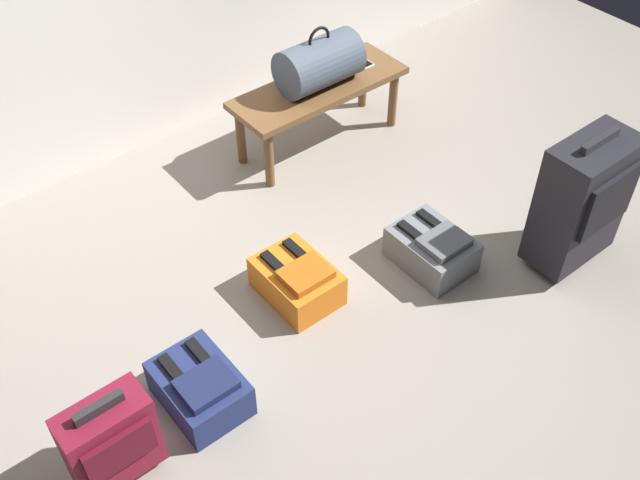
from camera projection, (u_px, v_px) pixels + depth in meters
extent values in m
plane|color=gray|center=(326.00, 296.00, 3.42)|extent=(6.60, 6.60, 0.00)
cube|color=brown|center=(319.00, 87.00, 4.01)|extent=(1.00, 0.36, 0.04)
cylinder|color=brown|center=(269.00, 159.00, 3.87)|extent=(0.05, 0.05, 0.35)
cylinder|color=brown|center=(393.00, 99.00, 4.27)|extent=(0.05, 0.05, 0.35)
cylinder|color=brown|center=(241.00, 136.00, 4.02)|extent=(0.05, 0.05, 0.35)
cylinder|color=brown|center=(363.00, 80.00, 4.41)|extent=(0.05, 0.05, 0.35)
cylinder|color=#475160|center=(319.00, 63.00, 3.91)|extent=(0.44, 0.26, 0.26)
torus|color=black|center=(319.00, 39.00, 3.81)|extent=(0.14, 0.02, 0.14)
cube|color=silver|center=(362.00, 62.00, 4.16)|extent=(0.07, 0.14, 0.01)
cube|color=black|center=(362.00, 61.00, 4.15)|extent=(0.06, 0.13, 0.00)
cube|color=black|center=(581.00, 200.00, 3.35)|extent=(0.42, 0.24, 0.62)
cube|color=black|center=(610.00, 202.00, 3.22)|extent=(0.34, 0.02, 0.28)
cube|color=#262628|center=(600.00, 141.00, 3.12)|extent=(0.24, 0.03, 0.04)
cylinder|color=black|center=(530.00, 257.00, 3.56)|extent=(0.02, 0.05, 0.05)
cylinder|color=black|center=(569.00, 231.00, 3.70)|extent=(0.02, 0.05, 0.05)
cube|color=maroon|center=(111.00, 440.00, 2.62)|extent=(0.32, 0.16, 0.37)
cube|color=#500E1C|center=(121.00, 452.00, 2.54)|extent=(0.26, 0.02, 0.17)
cube|color=#262628|center=(98.00, 408.00, 2.48)|extent=(0.18, 0.03, 0.04)
cylinder|color=black|center=(87.00, 477.00, 2.75)|extent=(0.02, 0.05, 0.05)
cylinder|color=black|center=(141.00, 443.00, 2.85)|extent=(0.02, 0.05, 0.05)
cube|color=navy|center=(200.00, 388.00, 2.96)|extent=(0.28, 0.38, 0.17)
cube|color=#182045|center=(206.00, 384.00, 2.85)|extent=(0.21, 0.17, 0.04)
cube|color=black|center=(174.00, 372.00, 2.90)|extent=(0.04, 0.19, 0.02)
cube|color=black|center=(202.00, 355.00, 2.96)|extent=(0.04, 0.19, 0.02)
cube|color=slate|center=(432.00, 250.00, 3.52)|extent=(0.28, 0.38, 0.17)
cube|color=#515559|center=(444.00, 242.00, 3.41)|extent=(0.21, 0.17, 0.04)
cube|color=black|center=(414.00, 233.00, 3.46)|extent=(0.04, 0.19, 0.02)
cube|color=black|center=(433.00, 222.00, 3.52)|extent=(0.04, 0.19, 0.02)
cube|color=orange|center=(297.00, 281.00, 3.37)|extent=(0.28, 0.38, 0.17)
cube|color=#AD5514|center=(306.00, 274.00, 3.26)|extent=(0.21, 0.17, 0.04)
cube|color=black|center=(276.00, 265.00, 3.31)|extent=(0.04, 0.19, 0.02)
cube|color=black|center=(298.00, 252.00, 3.37)|extent=(0.04, 0.19, 0.02)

